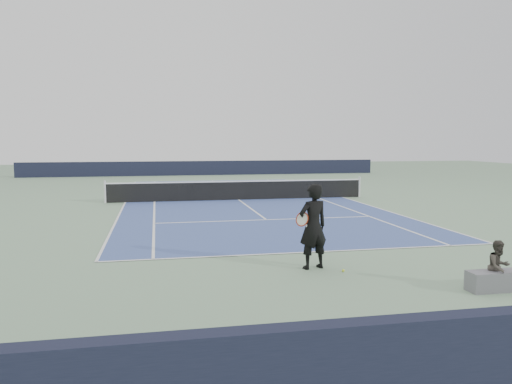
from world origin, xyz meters
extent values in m
plane|color=gray|center=(0.00, 0.00, 0.00)|extent=(80.00, 80.00, 0.00)
cube|color=#3D5290|center=(0.00, 0.00, 0.01)|extent=(10.97, 23.77, 0.01)
cylinder|color=silver|center=(-6.40, 0.00, 0.54)|extent=(0.10, 0.10, 1.07)
cylinder|color=silver|center=(6.40, 0.00, 0.54)|extent=(0.10, 0.10, 1.07)
cube|color=black|center=(0.00, 0.00, 0.46)|extent=(12.80, 0.03, 0.90)
cube|color=white|center=(0.00, 0.00, 0.93)|extent=(12.80, 0.04, 0.06)
cube|color=black|center=(0.00, 17.88, 0.60)|extent=(30.00, 0.25, 1.20)
imported|color=black|center=(-0.46, -13.46, 0.99)|extent=(0.87, 0.71, 1.99)
torus|color=#9F260D|center=(-0.74, -13.51, 1.18)|extent=(0.34, 0.18, 0.36)
cylinder|color=white|center=(-0.74, -13.51, 1.18)|extent=(0.29, 0.14, 0.32)
cylinder|color=white|center=(-0.62, -13.48, 0.92)|extent=(0.08, 0.13, 0.27)
sphere|color=#CFDD2D|center=(0.13, -13.89, 0.03)|extent=(0.06, 0.06, 0.06)
cube|color=slate|center=(2.63, -15.82, 0.20)|extent=(1.28, 0.56, 0.40)
imported|color=#3E3831|center=(2.63, -15.82, 0.48)|extent=(0.56, 0.47, 1.06)
camera|label=1|loc=(-3.99, -24.36, 2.99)|focal=35.00mm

